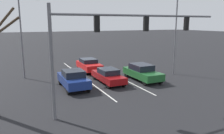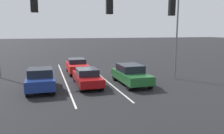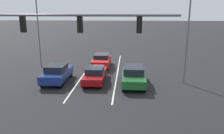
{
  "view_description": "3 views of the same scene",
  "coord_description": "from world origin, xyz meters",
  "px_view_note": "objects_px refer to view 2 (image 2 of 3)",
  "views": [
    {
      "loc": [
        8.34,
        24.49,
        5.64
      ],
      "look_at": [
        -0.49,
        5.46,
        1.37
      ],
      "focal_mm": 35.0,
      "sensor_mm": 36.0,
      "label": 1
    },
    {
      "loc": [
        3.17,
        22.69,
        4.23
      ],
      "look_at": [
        -1.3,
        7.92,
        1.72
      ],
      "focal_mm": 35.0,
      "sensor_mm": 36.0,
      "label": 2
    },
    {
      "loc": [
        -2.74,
        25.06,
        6.37
      ],
      "look_at": [
        -1.5,
        7.85,
        1.89
      ],
      "focal_mm": 35.0,
      "sensor_mm": 36.0,
      "label": 3
    }
  ],
  "objects_px": {
    "car_navy_rightlane_front": "(41,79)",
    "car_red_midlane_second": "(77,66)",
    "car_maroon_midlane_front": "(87,77)",
    "street_lamp_left_shoulder": "(176,25)",
    "car_darkgreen_leftlane_front": "(131,74)",
    "traffic_signal_gantry": "(64,16)"
  },
  "relations": [
    {
      "from": "traffic_signal_gantry",
      "to": "car_maroon_midlane_front",
      "type": "bearing_deg",
      "value": -109.4
    },
    {
      "from": "car_red_midlane_second",
      "to": "traffic_signal_gantry",
      "type": "bearing_deg",
      "value": 79.8
    },
    {
      "from": "street_lamp_left_shoulder",
      "to": "car_red_midlane_second",
      "type": "bearing_deg",
      "value": -33.52
    },
    {
      "from": "street_lamp_left_shoulder",
      "to": "car_darkgreen_leftlane_front",
      "type": "bearing_deg",
      "value": 9.13
    },
    {
      "from": "car_darkgreen_leftlane_front",
      "to": "car_red_midlane_second",
      "type": "relative_size",
      "value": 1.09
    },
    {
      "from": "car_maroon_midlane_front",
      "to": "car_red_midlane_second",
      "type": "distance_m",
      "value": 5.48
    },
    {
      "from": "car_red_midlane_second",
      "to": "car_navy_rightlane_front",
      "type": "bearing_deg",
      "value": 59.43
    },
    {
      "from": "car_navy_rightlane_front",
      "to": "traffic_signal_gantry",
      "type": "height_order",
      "value": "traffic_signal_gantry"
    },
    {
      "from": "car_maroon_midlane_front",
      "to": "car_red_midlane_second",
      "type": "bearing_deg",
      "value": -89.47
    },
    {
      "from": "car_darkgreen_leftlane_front",
      "to": "car_red_midlane_second",
      "type": "distance_m",
      "value": 6.95
    },
    {
      "from": "car_maroon_midlane_front",
      "to": "car_navy_rightlane_front",
      "type": "bearing_deg",
      "value": 5.0
    },
    {
      "from": "car_darkgreen_leftlane_front",
      "to": "car_red_midlane_second",
      "type": "height_order",
      "value": "car_darkgreen_leftlane_front"
    },
    {
      "from": "street_lamp_left_shoulder",
      "to": "car_navy_rightlane_front",
      "type": "bearing_deg",
      "value": 2.57
    },
    {
      "from": "traffic_signal_gantry",
      "to": "street_lamp_left_shoulder",
      "type": "distance_m",
      "value": 11.81
    },
    {
      "from": "car_darkgreen_leftlane_front",
      "to": "street_lamp_left_shoulder",
      "type": "xyz_separation_m",
      "value": [
        -4.43,
        -0.71,
        3.95
      ]
    },
    {
      "from": "car_maroon_midlane_front",
      "to": "street_lamp_left_shoulder",
      "type": "relative_size",
      "value": 0.55
    },
    {
      "from": "car_navy_rightlane_front",
      "to": "car_darkgreen_leftlane_front",
      "type": "height_order",
      "value": "car_navy_rightlane_front"
    },
    {
      "from": "car_darkgreen_leftlane_front",
      "to": "street_lamp_left_shoulder",
      "type": "distance_m",
      "value": 5.98
    },
    {
      "from": "car_maroon_midlane_front",
      "to": "car_red_midlane_second",
      "type": "height_order",
      "value": "car_red_midlane_second"
    },
    {
      "from": "car_navy_rightlane_front",
      "to": "car_red_midlane_second",
      "type": "distance_m",
      "value": 6.72
    },
    {
      "from": "car_darkgreen_leftlane_front",
      "to": "traffic_signal_gantry",
      "type": "relative_size",
      "value": 0.39
    },
    {
      "from": "car_darkgreen_leftlane_front",
      "to": "street_lamp_left_shoulder",
      "type": "bearing_deg",
      "value": -170.87
    }
  ]
}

